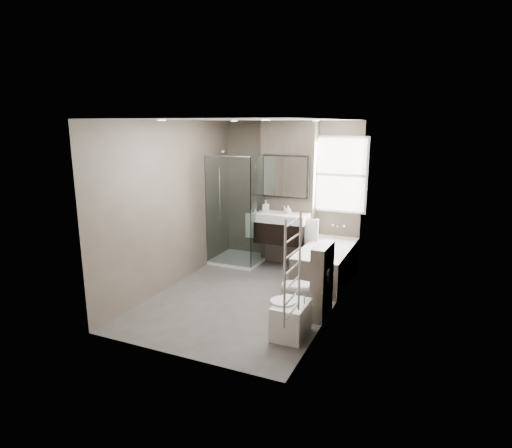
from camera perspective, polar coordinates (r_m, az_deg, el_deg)
The scene contains 15 objects.
room at distance 6.21m, azimuth -1.16°, elevation 1.67°, with size 2.70×3.90×2.70m.
vanity_pier at distance 7.83m, azimuth 4.34°, elevation 4.07°, with size 1.00×0.25×2.60m, color #574E45.
vanity at distance 7.62m, azimuth 3.38°, elevation -0.47°, with size 0.95×0.47×0.66m.
mirror_cabinet at distance 7.63m, azimuth 3.97°, elevation 6.34°, with size 0.86×0.08×0.76m.
towel_left at distance 7.81m, azimuth -0.52°, elevation -0.25°, with size 0.24×0.06×0.44m, color white.
towel_right at distance 7.44m, azimuth 7.37°, elevation -1.07°, with size 0.24×0.06×0.44m, color white.
shower_enclosure at distance 7.90m, azimuth -1.95°, elevation -1.82°, with size 0.90×0.90×2.00m.
bathtub at distance 7.17m, azimuth 9.38°, elevation -5.05°, with size 0.75×1.60×0.57m.
window at distance 7.63m, azimuth 11.07°, elevation 6.46°, with size 0.98×0.06×1.33m.
toilet at distance 5.94m, azimuth 6.50°, elevation -8.61°, with size 0.39×0.68×0.69m, color white.
cistern_box at distance 5.81m, azimuth 8.78°, elevation -7.54°, with size 0.19×0.55×1.00m.
bidet at distance 5.37m, azimuth 4.62°, elevation -12.46°, with size 0.46×0.53×0.55m.
towel_radiator at distance 4.37m, azimuth 4.89°, elevation -5.88°, with size 0.03×0.49×1.10m.
soap_bottle_a at distance 7.66m, azimuth 1.31°, elevation 2.40°, with size 0.09×0.09×0.21m, color white.
soap_bottle_b at distance 7.54m, azimuth 4.29°, elevation 1.94°, with size 0.11×0.11×0.14m, color white.
Camera 1 is at (2.57, -5.51, 2.56)m, focal length 30.00 mm.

